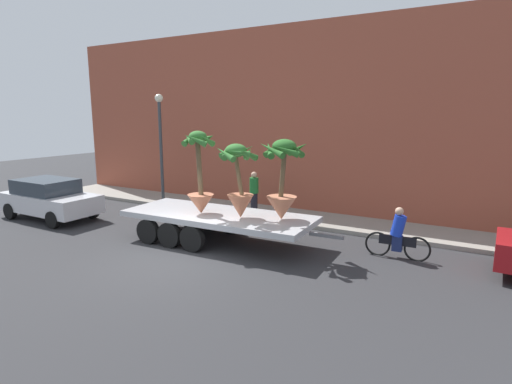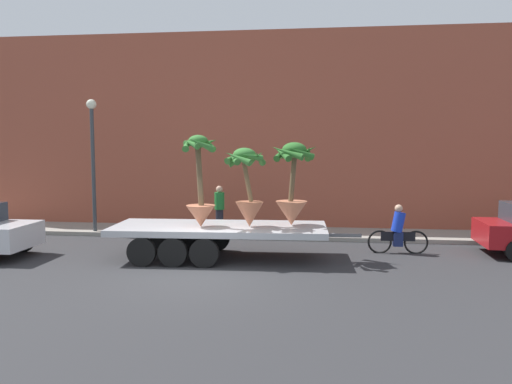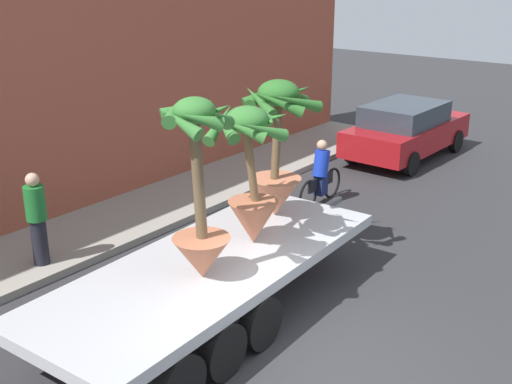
# 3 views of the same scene
# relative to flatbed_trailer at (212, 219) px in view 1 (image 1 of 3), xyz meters

# --- Properties ---
(ground_plane) EXTENTS (60.00, 60.00, 0.00)m
(ground_plane) POSITION_rel_flatbed_trailer_xyz_m (0.13, -2.03, -0.77)
(ground_plane) COLOR #2D2D30
(sidewalk) EXTENTS (24.00, 2.20, 0.15)m
(sidewalk) POSITION_rel_flatbed_trailer_xyz_m (0.13, 4.07, -0.70)
(sidewalk) COLOR gray
(sidewalk) RESTS_ON ground
(building_facade) EXTENTS (24.00, 1.20, 7.71)m
(building_facade) POSITION_rel_flatbed_trailer_xyz_m (0.13, 5.77, 3.08)
(building_facade) COLOR #9E4C38
(building_facade) RESTS_ON ground
(flatbed_trailer) EXTENTS (7.26, 2.61, 0.98)m
(flatbed_trailer) POSITION_rel_flatbed_trailer_xyz_m (0.00, 0.00, 0.00)
(flatbed_trailer) COLOR #B7BABF
(flatbed_trailer) RESTS_ON ground
(potted_palm_rear) EXTENTS (1.42, 1.50, 2.43)m
(potted_palm_rear) POSITION_rel_flatbed_trailer_xyz_m (2.37, 0.33, 1.37)
(potted_palm_rear) COLOR #C17251
(potted_palm_rear) RESTS_ON flatbed_trailer
(potted_palm_middle) EXTENTS (1.20, 1.27, 2.27)m
(potted_palm_middle) POSITION_rel_flatbed_trailer_xyz_m (1.10, -0.09, 1.33)
(potted_palm_middle) COLOR #B26647
(potted_palm_middle) RESTS_ON flatbed_trailer
(potted_palm_front) EXTENTS (1.06, 1.18, 2.63)m
(potted_palm_front) POSITION_rel_flatbed_trailer_xyz_m (-0.25, -0.26, 1.35)
(potted_palm_front) COLOR #B26647
(potted_palm_front) RESTS_ON flatbed_trailer
(cyclist) EXTENTS (1.84, 0.36, 1.54)m
(cyclist) POSITION_rel_flatbed_trailer_xyz_m (5.58, 1.40, -0.10)
(cyclist) COLOR black
(cyclist) RESTS_ON ground
(trailing_car) EXTENTS (4.18, 1.92, 1.58)m
(trailing_car) POSITION_rel_flatbed_trailer_xyz_m (-7.40, -0.73, 0.06)
(trailing_car) COLOR silver
(trailing_car) RESTS_ON ground
(pedestrian_near_gate) EXTENTS (0.36, 0.36, 1.71)m
(pedestrian_near_gate) POSITION_rel_flatbed_trailer_xyz_m (-0.43, 3.49, 0.27)
(pedestrian_near_gate) COLOR black
(pedestrian_near_gate) RESTS_ON sidewalk
(street_lamp) EXTENTS (0.36, 0.36, 4.83)m
(street_lamp) POSITION_rel_flatbed_trailer_xyz_m (-5.09, 3.27, 2.46)
(street_lamp) COLOR #383D42
(street_lamp) RESTS_ON sidewalk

